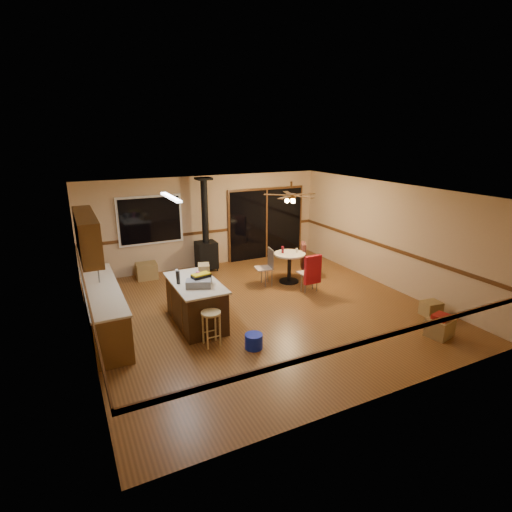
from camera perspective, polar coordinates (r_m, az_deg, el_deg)
floor at (r=8.88m, az=0.86°, el=-7.62°), size 7.00×7.00×0.00m
ceiling at (r=8.15m, az=0.94°, el=9.23°), size 7.00×7.00×0.00m
wall_back at (r=11.55m, az=-7.06°, el=4.90°), size 7.00×0.00×7.00m
wall_front at (r=5.74m, az=17.22°, el=-8.60°), size 7.00×0.00×7.00m
wall_left at (r=7.58m, az=-23.42°, el=-2.95°), size 0.00×7.00×7.00m
wall_right at (r=10.44m, az=18.29°, el=2.85°), size 0.00×7.00×7.00m
chair_rail at (r=8.51m, az=0.89°, el=-1.50°), size 7.00×7.00×0.08m
window at (r=11.05m, az=-14.88°, el=4.97°), size 1.72×0.10×1.32m
sliding_door at (r=12.30m, az=1.46°, el=4.58°), size 2.52×0.10×2.10m
lower_cabinets at (r=8.37m, az=-20.89°, el=-7.22°), size 0.60×3.00×0.86m
countertop at (r=8.20m, az=-21.22°, el=-4.34°), size 0.64×3.04×0.04m
upper_cabinets at (r=8.09m, az=-23.01°, el=2.77°), size 0.35×2.00×0.80m
kitchen_island at (r=8.18m, az=-8.58°, el=-6.60°), size 0.88×1.68×0.90m
wood_stove at (r=11.21m, az=-7.15°, el=1.52°), size 0.55×0.50×2.52m
ceiling_fan at (r=9.93m, az=5.03°, el=8.34°), size 0.24×0.24×0.55m
fluorescent_strip at (r=7.80m, az=-12.08°, el=8.21°), size 0.10×1.20×0.04m
toolbox_grey at (r=7.71m, az=-8.20°, el=-3.92°), size 0.54×0.42×0.15m
toolbox_black at (r=7.82m, az=-7.84°, el=-3.38°), size 0.39×0.26×0.20m
toolbox_yellow_lid at (r=7.78m, az=-7.87°, el=-2.59°), size 0.38×0.25×0.03m
box_on_island at (r=8.41m, az=-7.47°, el=-1.86°), size 0.31×0.37×0.21m
bottle_dark at (r=7.93m, az=-11.07°, el=-3.03°), size 0.09×0.09×0.26m
bottle_pink at (r=7.89m, az=-8.29°, el=-3.06°), size 0.09×0.09×0.24m
bottle_white at (r=8.29m, az=-11.25°, el=-2.47°), size 0.07×0.07×0.17m
bar_stool at (r=7.39m, az=-6.39°, el=-10.27°), size 0.47×0.47×0.66m
blue_bucket at (r=7.34m, az=-0.32°, el=-12.07°), size 0.38×0.38×0.27m
dining_table at (r=10.32m, az=4.79°, el=-0.95°), size 0.81×0.81×0.78m
glass_red at (r=10.23m, az=3.83°, el=0.91°), size 0.08×0.08×0.18m
glass_cream at (r=10.28m, az=5.84°, el=0.78°), size 0.06×0.06×0.12m
chair_left at (r=10.09m, az=1.65°, el=-0.95°), size 0.47×0.46×0.51m
chair_near at (r=9.65m, az=8.02°, el=-1.92°), size 0.44×0.47×0.70m
chair_right at (r=10.68m, az=6.91°, el=0.00°), size 0.60×0.58×0.70m
box_under_window at (r=11.01m, az=-15.34°, el=-2.08°), size 0.55×0.45×0.43m
box_corner_a at (r=8.48m, az=24.77°, el=-9.23°), size 0.55×0.49×0.36m
box_corner_b at (r=9.33m, az=23.73°, el=-6.87°), size 0.41×0.37×0.31m
box_small_red at (r=8.39m, az=24.96°, el=-7.88°), size 0.36×0.33×0.08m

